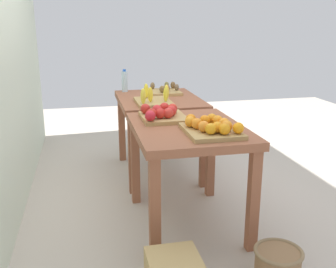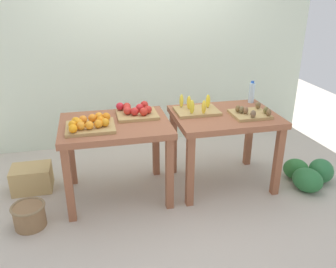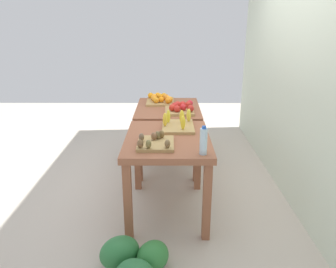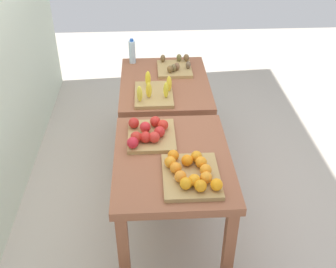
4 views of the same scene
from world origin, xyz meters
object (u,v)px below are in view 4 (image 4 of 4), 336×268
at_px(orange_bin, 191,173).
at_px(banana_crate, 154,93).
at_px(kiwi_bin, 175,67).
at_px(water_bottle, 132,52).
at_px(apple_bin, 149,133).
at_px(watermelon_pile, 182,96).
at_px(display_table_left, 172,170).
at_px(display_table_right, 165,93).

height_order(orange_bin, banana_crate, banana_crate).
bearing_deg(kiwi_bin, orange_bin, 179.77).
xyz_separation_m(kiwi_bin, water_bottle, (0.20, 0.41, 0.09)).
relative_size(apple_bin, kiwi_bin, 1.11).
xyz_separation_m(kiwi_bin, watermelon_pile, (0.69, -0.14, -0.70)).
bearing_deg(watermelon_pile, kiwi_bin, 168.63).
relative_size(banana_crate, watermelon_pile, 0.69).
bearing_deg(water_bottle, display_table_left, -169.12).
bearing_deg(water_bottle, orange_bin, -167.28).
relative_size(apple_bin, watermelon_pile, 0.63).
height_order(banana_crate, watermelon_pile, banana_crate).
distance_m(kiwi_bin, water_bottle, 0.46).
bearing_deg(kiwi_bin, apple_bin, 166.77).
height_order(apple_bin, kiwi_bin, apple_bin).
bearing_deg(banana_crate, display_table_right, -20.62).
bearing_deg(orange_bin, watermelon_pile, -3.66).
xyz_separation_m(display_table_right, watermelon_pile, (0.92, -0.25, -0.55)).
height_order(kiwi_bin, watermelon_pile, kiwi_bin).
xyz_separation_m(display_table_left, water_bottle, (1.54, 0.30, 0.23)).
distance_m(orange_bin, banana_crate, 1.10).
height_order(banana_crate, water_bottle, water_bottle).
bearing_deg(display_table_left, kiwi_bin, -4.69).
distance_m(display_table_right, apple_bin, 0.92).
distance_m(display_table_left, watermelon_pile, 2.13).
bearing_deg(display_table_right, kiwi_bin, -26.14).
bearing_deg(orange_bin, display_table_left, 24.14).
height_order(apple_bin, watermelon_pile, apple_bin).
distance_m(apple_bin, kiwi_bin, 1.15).
relative_size(display_table_right, orange_bin, 2.36).
bearing_deg(apple_bin, orange_bin, -150.68).
height_order(display_table_right, kiwi_bin, kiwi_bin).
relative_size(kiwi_bin, water_bottle, 1.47).
height_order(kiwi_bin, water_bottle, water_bottle).
distance_m(banana_crate, watermelon_pile, 1.43).
bearing_deg(kiwi_bin, display_table_right, 153.86).
relative_size(apple_bin, water_bottle, 1.64).
relative_size(display_table_left, orange_bin, 2.36).
xyz_separation_m(display_table_right, banana_crate, (-0.28, 0.10, 0.16)).
bearing_deg(banana_crate, apple_bin, 175.48).
relative_size(display_table_left, apple_bin, 2.60).
bearing_deg(display_table_left, display_table_right, 0.00).
distance_m(display_table_left, kiwi_bin, 1.36).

